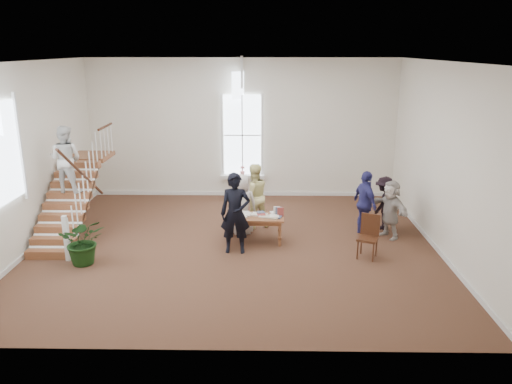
{
  "coord_description": "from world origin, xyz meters",
  "views": [
    {
      "loc": [
        0.73,
        -11.66,
        4.81
      ],
      "look_at": [
        0.52,
        0.4,
        1.3
      ],
      "focal_mm": 35.0,
      "sensor_mm": 36.0,
      "label": 1
    }
  ],
  "objects_px": {
    "floor_plant": "(84,241)",
    "side_chair": "(369,233)",
    "elderly_woman": "(242,204)",
    "woman_cluster_b": "(384,203)",
    "library_table": "(255,219)",
    "woman_cluster_c": "(390,209)",
    "woman_cluster_a": "(365,203)",
    "police_officer": "(235,213)",
    "person_yellow": "(254,196)"
  },
  "relations": [
    {
      "from": "police_officer",
      "to": "woman_cluster_b",
      "type": "distance_m",
      "value": 4.3
    },
    {
      "from": "elderly_woman",
      "to": "floor_plant",
      "type": "xyz_separation_m",
      "value": [
        -3.54,
        -2.0,
        -0.26
      ]
    },
    {
      "from": "police_officer",
      "to": "floor_plant",
      "type": "bearing_deg",
      "value": -167.49
    },
    {
      "from": "elderly_woman",
      "to": "woman_cluster_a",
      "type": "height_order",
      "value": "woman_cluster_a"
    },
    {
      "from": "woman_cluster_a",
      "to": "library_table",
      "type": "bearing_deg",
      "value": 82.43
    },
    {
      "from": "person_yellow",
      "to": "police_officer",
      "type": "bearing_deg",
      "value": 56.1
    },
    {
      "from": "police_officer",
      "to": "person_yellow",
      "type": "bearing_deg",
      "value": 77.34
    },
    {
      "from": "police_officer",
      "to": "woman_cluster_b",
      "type": "bearing_deg",
      "value": 23.44
    },
    {
      "from": "elderly_woman",
      "to": "woman_cluster_b",
      "type": "distance_m",
      "value": 3.87
    },
    {
      "from": "police_officer",
      "to": "floor_plant",
      "type": "height_order",
      "value": "police_officer"
    },
    {
      "from": "library_table",
      "to": "police_officer",
      "type": "relative_size",
      "value": 0.76
    },
    {
      "from": "woman_cluster_b",
      "to": "woman_cluster_c",
      "type": "distance_m",
      "value": 0.65
    },
    {
      "from": "woman_cluster_b",
      "to": "elderly_woman",
      "type": "bearing_deg",
      "value": -47.61
    },
    {
      "from": "library_table",
      "to": "police_officer",
      "type": "height_order",
      "value": "police_officer"
    },
    {
      "from": "woman_cluster_a",
      "to": "side_chair",
      "type": "bearing_deg",
      "value": 153.93
    },
    {
      "from": "library_table",
      "to": "woman_cluster_c",
      "type": "height_order",
      "value": "woman_cluster_c"
    },
    {
      "from": "woman_cluster_a",
      "to": "woman_cluster_b",
      "type": "relative_size",
      "value": 1.18
    },
    {
      "from": "woman_cluster_c",
      "to": "side_chair",
      "type": "relative_size",
      "value": 1.48
    },
    {
      "from": "police_officer",
      "to": "woman_cluster_b",
      "type": "relative_size",
      "value": 1.35
    },
    {
      "from": "library_table",
      "to": "elderly_woman",
      "type": "relative_size",
      "value": 0.92
    },
    {
      "from": "side_chair",
      "to": "woman_cluster_a",
      "type": "bearing_deg",
      "value": 106.72
    },
    {
      "from": "elderly_woman",
      "to": "woman_cluster_b",
      "type": "height_order",
      "value": "elderly_woman"
    },
    {
      "from": "library_table",
      "to": "woman_cluster_b",
      "type": "relative_size",
      "value": 1.02
    },
    {
      "from": "woman_cluster_a",
      "to": "woman_cluster_b",
      "type": "xyz_separation_m",
      "value": [
        0.6,
        0.45,
        -0.13
      ]
    },
    {
      "from": "person_yellow",
      "to": "side_chair",
      "type": "height_order",
      "value": "person_yellow"
    },
    {
      "from": "woman_cluster_b",
      "to": "floor_plant",
      "type": "relative_size",
      "value": 1.32
    },
    {
      "from": "library_table",
      "to": "woman_cluster_b",
      "type": "bearing_deg",
      "value": 18.32
    },
    {
      "from": "woman_cluster_c",
      "to": "side_chair",
      "type": "distance_m",
      "value": 1.52
    },
    {
      "from": "library_table",
      "to": "police_officer",
      "type": "distance_m",
      "value": 0.88
    },
    {
      "from": "elderly_woman",
      "to": "side_chair",
      "type": "relative_size",
      "value": 1.56
    },
    {
      "from": "police_officer",
      "to": "woman_cluster_c",
      "type": "height_order",
      "value": "police_officer"
    },
    {
      "from": "elderly_woman",
      "to": "woman_cluster_c",
      "type": "height_order",
      "value": "elderly_woman"
    },
    {
      "from": "police_officer",
      "to": "elderly_woman",
      "type": "height_order",
      "value": "police_officer"
    },
    {
      "from": "floor_plant",
      "to": "side_chair",
      "type": "bearing_deg",
      "value": 4.47
    },
    {
      "from": "woman_cluster_c",
      "to": "person_yellow",
      "type": "bearing_deg",
      "value": -130.59
    },
    {
      "from": "floor_plant",
      "to": "elderly_woman",
      "type": "bearing_deg",
      "value": 29.48
    },
    {
      "from": "police_officer",
      "to": "floor_plant",
      "type": "xyz_separation_m",
      "value": [
        -3.44,
        -0.75,
        -0.43
      ]
    },
    {
      "from": "library_table",
      "to": "elderly_woman",
      "type": "bearing_deg",
      "value": 122.69
    },
    {
      "from": "police_officer",
      "to": "side_chair",
      "type": "distance_m",
      "value": 3.2
    },
    {
      "from": "floor_plant",
      "to": "side_chair",
      "type": "height_order",
      "value": "floor_plant"
    },
    {
      "from": "side_chair",
      "to": "elderly_woman",
      "type": "bearing_deg",
      "value": 177.87
    },
    {
      "from": "woman_cluster_b",
      "to": "floor_plant",
      "type": "height_order",
      "value": "woman_cluster_b"
    },
    {
      "from": "elderly_woman",
      "to": "woman_cluster_a",
      "type": "distance_m",
      "value": 3.25
    },
    {
      "from": "person_yellow",
      "to": "floor_plant",
      "type": "height_order",
      "value": "person_yellow"
    },
    {
      "from": "woman_cluster_b",
      "to": "side_chair",
      "type": "xyz_separation_m",
      "value": [
        -0.78,
        -1.93,
        -0.15
      ]
    },
    {
      "from": "police_officer",
      "to": "woman_cluster_a",
      "type": "bearing_deg",
      "value": 20.61
    },
    {
      "from": "person_yellow",
      "to": "floor_plant",
      "type": "distance_m",
      "value": 4.59
    },
    {
      "from": "library_table",
      "to": "police_officer",
      "type": "bearing_deg",
      "value": -123.22
    },
    {
      "from": "woman_cluster_b",
      "to": "library_table",
      "type": "bearing_deg",
      "value": -37.6
    },
    {
      "from": "woman_cluster_b",
      "to": "side_chair",
      "type": "bearing_deg",
      "value": 13.76
    }
  ]
}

